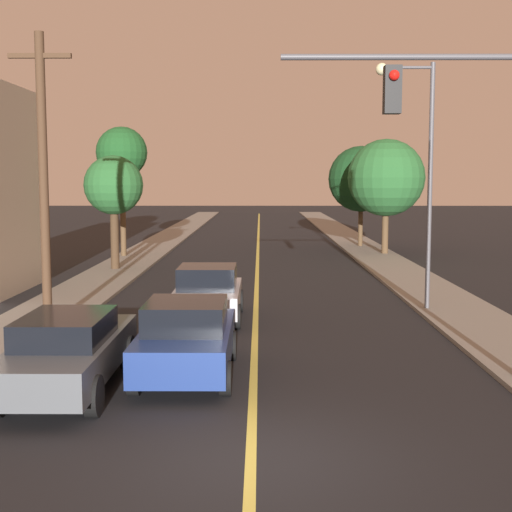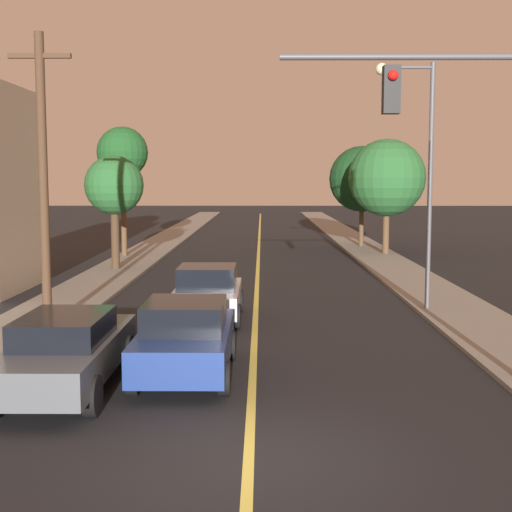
{
  "view_description": "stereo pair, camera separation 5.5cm",
  "coord_description": "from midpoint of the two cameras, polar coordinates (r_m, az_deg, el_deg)",
  "views": [
    {
      "loc": [
        0.13,
        -9.78,
        3.98
      ],
      "look_at": [
        0.0,
        12.43,
        1.6
      ],
      "focal_mm": 50.0,
      "sensor_mm": 36.0,
      "label": 1
    },
    {
      "loc": [
        0.19,
        -9.78,
        3.98
      ],
      "look_at": [
        0.0,
        12.43,
        1.6
      ],
      "focal_mm": 50.0,
      "sensor_mm": 36.0,
      "label": 2
    }
  ],
  "objects": [
    {
      "name": "car_outer_lane_front",
      "position": [
        13.99,
        -14.74,
        -7.3
      ],
      "size": [
        1.84,
        4.9,
        1.49
      ],
      "color": "#474C51",
      "rests_on": "ground"
    },
    {
      "name": "car_near_lane_second",
      "position": [
        20.26,
        -3.81,
        -2.95
      ],
      "size": [
        1.93,
        4.01,
        1.57
      ],
      "color": "#A5A8B2",
      "rests_on": "ground"
    },
    {
      "name": "tree_left_far",
      "position": [
        31.51,
        -11.23,
        5.5
      ],
      "size": [
        2.55,
        2.55,
        4.91
      ],
      "color": "#3D2B1C",
      "rests_on": "ground"
    },
    {
      "name": "sidewalk_right",
      "position": [
        46.33,
        7.83,
        1.21
      ],
      "size": [
        2.5,
        80.0,
        0.12
      ],
      "color": "gray",
      "rests_on": "ground"
    },
    {
      "name": "sidewalk_left",
      "position": [
        46.37,
        -7.26,
        1.22
      ],
      "size": [
        2.5,
        80.0,
        0.12
      ],
      "color": "gray",
      "rests_on": "ground"
    },
    {
      "name": "tree_right_far",
      "position": [
        37.94,
        10.47,
        6.17
      ],
      "size": [
        4.02,
        4.02,
        5.98
      ],
      "color": "#4C3823",
      "rests_on": "ground"
    },
    {
      "name": "ground_plane",
      "position": [
        10.56,
        -0.44,
        -16.04
      ],
      "size": [
        200.0,
        200.0,
        0.0
      ],
      "primitive_type": "plane",
      "color": "black"
    },
    {
      "name": "streetlamp_right",
      "position": [
        21.82,
        12.87,
        8.03
      ],
      "size": [
        1.75,
        0.36,
        7.28
      ],
      "color": "#47474C",
      "rests_on": "ground"
    },
    {
      "name": "road_surface",
      "position": [
        45.95,
        0.28,
        1.16
      ],
      "size": [
        9.67,
        80.0,
        0.01
      ],
      "color": "black",
      "rests_on": "ground"
    },
    {
      "name": "tree_right_near",
      "position": [
        42.08,
        8.52,
        6.11
      ],
      "size": [
        3.82,
        3.82,
        5.82
      ],
      "color": "#4C3823",
      "rests_on": "ground"
    },
    {
      "name": "car_near_lane_front",
      "position": [
        14.57,
        -5.53,
        -6.55
      ],
      "size": [
        1.91,
        4.25,
        1.57
      ],
      "color": "navy",
      "rests_on": "ground"
    },
    {
      "name": "tree_left_near",
      "position": [
        36.88,
        -10.59,
        8.06
      ],
      "size": [
        2.57,
        2.57,
        6.52
      ],
      "color": "#4C3823",
      "rests_on": "ground"
    },
    {
      "name": "traffic_signal_mast",
      "position": [
        14.37,
        16.83,
        7.76
      ],
      "size": [
        4.81,
        0.42,
        6.42
      ],
      "color": "#47474C",
      "rests_on": "ground"
    },
    {
      "name": "utility_pole_left",
      "position": [
        19.18,
        -16.58,
        6.12
      ],
      "size": [
        1.6,
        0.24,
        7.57
      ],
      "color": "#422D1E",
      "rests_on": "ground"
    }
  ]
}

